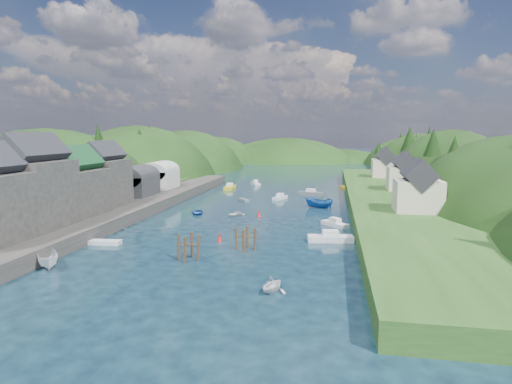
% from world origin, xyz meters
% --- Properties ---
extents(ground, '(600.00, 600.00, 0.00)m').
position_xyz_m(ground, '(0.00, 50.00, 0.00)').
color(ground, black).
rests_on(ground, ground).
extents(hillside_left, '(44.00, 245.56, 52.00)m').
position_xyz_m(hillside_left, '(-45.00, 75.00, -8.03)').
color(hillside_left, black).
rests_on(hillside_left, ground).
extents(hillside_right, '(36.00, 245.56, 48.00)m').
position_xyz_m(hillside_right, '(45.00, 75.00, -7.41)').
color(hillside_right, black).
rests_on(hillside_right, ground).
extents(far_hills, '(103.00, 68.00, 44.00)m').
position_xyz_m(far_hills, '(1.22, 174.01, -10.80)').
color(far_hills, black).
rests_on(far_hills, ground).
extents(hill_trees, '(90.85, 152.63, 12.30)m').
position_xyz_m(hill_trees, '(0.44, 64.32, 11.11)').
color(hill_trees, black).
rests_on(hill_trees, ground).
extents(quay_left, '(12.00, 110.00, 2.00)m').
position_xyz_m(quay_left, '(-24.00, 20.00, 1.00)').
color(quay_left, '#2D2B28').
rests_on(quay_left, ground).
extents(terrace_left_grass, '(12.00, 110.00, 2.50)m').
position_xyz_m(terrace_left_grass, '(-31.00, 20.00, 1.25)').
color(terrace_left_grass, '#234719').
rests_on(terrace_left_grass, ground).
extents(quayside_buildings, '(8.00, 35.84, 12.90)m').
position_xyz_m(quayside_buildings, '(-26.00, 6.39, 7.09)').
color(quayside_buildings, '#2D2B28').
rests_on(quayside_buildings, quay_left).
extents(boat_sheds, '(7.00, 21.00, 7.50)m').
position_xyz_m(boat_sheds, '(-26.00, 39.00, 5.27)').
color(boat_sheds, '#2D2D30').
rests_on(boat_sheds, quay_left).
extents(terrace_right, '(16.00, 120.00, 2.40)m').
position_xyz_m(terrace_right, '(25.00, 40.00, 1.20)').
color(terrace_right, '#234719').
rests_on(terrace_right, ground).
extents(right_bank_cottages, '(9.00, 59.24, 8.41)m').
position_xyz_m(right_bank_cottages, '(28.00, 48.33, 5.84)').
color(right_bank_cottages, beige).
rests_on(right_bank_cottages, terrace_right).
extents(piling_cluster_near, '(2.88, 2.72, 3.65)m').
position_xyz_m(piling_cluster_near, '(-2.68, -1.69, 1.25)').
color(piling_cluster_near, '#382314').
rests_on(piling_cluster_near, ground).
extents(piling_cluster_far, '(2.86, 2.70, 3.47)m').
position_xyz_m(piling_cluster_far, '(3.02, 3.75, 1.17)').
color(piling_cluster_far, '#382314').
rests_on(piling_cluster_far, ground).
extents(channel_buoy_near, '(0.70, 0.70, 1.10)m').
position_xyz_m(channel_buoy_near, '(-1.36, 7.33, 0.48)').
color(channel_buoy_near, red).
rests_on(channel_buoy_near, ground).
extents(channel_buoy_far, '(0.70, 0.70, 1.10)m').
position_xyz_m(channel_buoy_far, '(1.02, 25.21, 0.48)').
color(channel_buoy_far, red).
rests_on(channel_buoy_far, ground).
extents(moored_boats, '(37.94, 85.14, 2.18)m').
position_xyz_m(moored_boats, '(0.26, 25.82, 0.62)').
color(moored_boats, white).
rests_on(moored_boats, ground).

